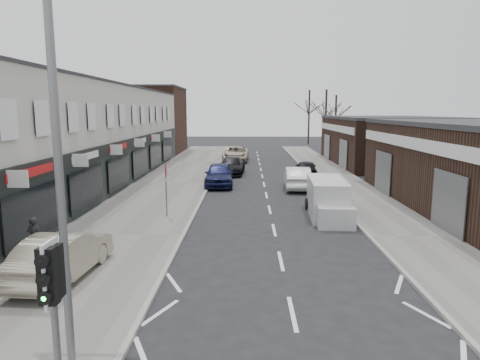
{
  "coord_description": "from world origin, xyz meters",
  "views": [
    {
      "loc": [
        -1.19,
        -8.59,
        5.3
      ],
      "look_at": [
        -1.49,
        7.98,
        2.6
      ],
      "focal_mm": 32.0,
      "sensor_mm": 36.0,
      "label": 1
    }
  ],
  "objects_px": {
    "traffic_light": "(52,288)",
    "white_van": "(328,199)",
    "pedestrian": "(35,238)",
    "parked_car_left_a": "(219,174)",
    "street_lamp": "(67,148)",
    "parked_car_right_b": "(306,169)",
    "parked_car_right_a": "(297,178)",
    "sedan_on_pavement": "(63,255)",
    "parked_car_left_c": "(236,154)",
    "warning_sign": "(167,175)",
    "parked_car_left_b": "(232,166)"
  },
  "relations": [
    {
      "from": "traffic_light",
      "to": "parked_car_left_a",
      "type": "relative_size",
      "value": 0.64
    },
    {
      "from": "sedan_on_pavement",
      "to": "warning_sign",
      "type": "bearing_deg",
      "value": -98.82
    },
    {
      "from": "pedestrian",
      "to": "parked_car_right_b",
      "type": "xyz_separation_m",
      "value": [
        12.19,
        19.69,
        -0.19
      ]
    },
    {
      "from": "street_lamp",
      "to": "parked_car_right_b",
      "type": "bearing_deg",
      "value": 73.02
    },
    {
      "from": "pedestrian",
      "to": "parked_car_left_b",
      "type": "xyz_separation_m",
      "value": [
        6.18,
        21.21,
        -0.17
      ]
    },
    {
      "from": "sedan_on_pavement",
      "to": "parked_car_left_c",
      "type": "xyz_separation_m",
      "value": [
        4.52,
        32.16,
        -0.07
      ]
    },
    {
      "from": "street_lamp",
      "to": "parked_car_right_b",
      "type": "relative_size",
      "value": 1.98
    },
    {
      "from": "white_van",
      "to": "traffic_light",
      "type": "bearing_deg",
      "value": -112.81
    },
    {
      "from": "parked_car_left_b",
      "to": "parked_car_right_b",
      "type": "bearing_deg",
      "value": -10.84
    },
    {
      "from": "parked_car_left_a",
      "to": "parked_car_right_a",
      "type": "height_order",
      "value": "parked_car_left_a"
    },
    {
      "from": "parked_car_left_c",
      "to": "white_van",
      "type": "bearing_deg",
      "value": -75.57
    },
    {
      "from": "white_van",
      "to": "pedestrian",
      "type": "xyz_separation_m",
      "value": [
        -11.52,
        -6.69,
        -0.02
      ]
    },
    {
      "from": "pedestrian",
      "to": "parked_car_right_b",
      "type": "height_order",
      "value": "pedestrian"
    },
    {
      "from": "white_van",
      "to": "sedan_on_pavement",
      "type": "distance_m",
      "value": 12.89
    },
    {
      "from": "traffic_light",
      "to": "parked_car_left_b",
      "type": "distance_m",
      "value": 29.14
    },
    {
      "from": "parked_car_left_a",
      "to": "parked_car_left_b",
      "type": "relative_size",
      "value": 0.98
    },
    {
      "from": "warning_sign",
      "to": "parked_car_right_a",
      "type": "height_order",
      "value": "warning_sign"
    },
    {
      "from": "traffic_light",
      "to": "sedan_on_pavement",
      "type": "distance_m",
      "value": 6.82
    },
    {
      "from": "sedan_on_pavement",
      "to": "parked_car_left_b",
      "type": "distance_m",
      "value": 23.34
    },
    {
      "from": "parked_car_left_b",
      "to": "parked_car_right_b",
      "type": "distance_m",
      "value": 6.2
    },
    {
      "from": "white_van",
      "to": "sedan_on_pavement",
      "type": "relative_size",
      "value": 1.13
    },
    {
      "from": "white_van",
      "to": "parked_car_right_a",
      "type": "bearing_deg",
      "value": 98.25
    },
    {
      "from": "parked_car_left_b",
      "to": "traffic_light",
      "type": "bearing_deg",
      "value": -90.35
    },
    {
      "from": "street_lamp",
      "to": "pedestrian",
      "type": "bearing_deg",
      "value": 122.26
    },
    {
      "from": "white_van",
      "to": "warning_sign",
      "type": "bearing_deg",
      "value": -172.85
    },
    {
      "from": "traffic_light",
      "to": "white_van",
      "type": "xyz_separation_m",
      "value": [
        7.22,
        14.5,
        -1.52
      ]
    },
    {
      "from": "warning_sign",
      "to": "parked_car_left_a",
      "type": "distance_m",
      "value": 9.64
    },
    {
      "from": "traffic_light",
      "to": "parked_car_right_b",
      "type": "height_order",
      "value": "traffic_light"
    },
    {
      "from": "white_van",
      "to": "sedan_on_pavement",
      "type": "xyz_separation_m",
      "value": [
        -9.79,
        -8.38,
        -0.05
      ]
    },
    {
      "from": "parked_car_left_a",
      "to": "sedan_on_pavement",
      "type": "bearing_deg",
      "value": -104.2
    },
    {
      "from": "sedan_on_pavement",
      "to": "parked_car_right_b",
      "type": "xyz_separation_m",
      "value": [
        10.47,
        21.39,
        -0.16
      ]
    },
    {
      "from": "white_van",
      "to": "pedestrian",
      "type": "bearing_deg",
      "value": -146.19
    },
    {
      "from": "traffic_light",
      "to": "parked_car_left_b",
      "type": "relative_size",
      "value": 0.63
    },
    {
      "from": "parked_car_right_a",
      "to": "sedan_on_pavement",
      "type": "bearing_deg",
      "value": 63.25
    },
    {
      "from": "traffic_light",
      "to": "white_van",
      "type": "height_order",
      "value": "traffic_light"
    },
    {
      "from": "warning_sign",
      "to": "white_van",
      "type": "relative_size",
      "value": 0.54
    },
    {
      "from": "sedan_on_pavement",
      "to": "pedestrian",
      "type": "height_order",
      "value": "pedestrian"
    },
    {
      "from": "traffic_light",
      "to": "sedan_on_pavement",
      "type": "relative_size",
      "value": 0.7
    },
    {
      "from": "parked_car_left_a",
      "to": "parked_car_left_b",
      "type": "bearing_deg",
      "value": 80.85
    },
    {
      "from": "pedestrian",
      "to": "parked_car_left_a",
      "type": "relative_size",
      "value": 0.31
    },
    {
      "from": "pedestrian",
      "to": "parked_car_right_b",
      "type": "relative_size",
      "value": 0.37
    },
    {
      "from": "traffic_light",
      "to": "sedan_on_pavement",
      "type": "xyz_separation_m",
      "value": [
        -2.57,
        6.12,
        -1.57
      ]
    },
    {
      "from": "parked_car_left_a",
      "to": "parked_car_right_b",
      "type": "bearing_deg",
      "value": 29.68
    },
    {
      "from": "warning_sign",
      "to": "parked_car_left_a",
      "type": "relative_size",
      "value": 0.56
    },
    {
      "from": "white_van",
      "to": "parked_car_left_c",
      "type": "distance_m",
      "value": 24.35
    },
    {
      "from": "street_lamp",
      "to": "parked_car_left_b",
      "type": "height_order",
      "value": "street_lamp"
    },
    {
      "from": "street_lamp",
      "to": "parked_car_right_b",
      "type": "distance_m",
      "value": 27.77
    },
    {
      "from": "pedestrian",
      "to": "parked_car_left_a",
      "type": "height_order",
      "value": "parked_car_left_a"
    },
    {
      "from": "sedan_on_pavement",
      "to": "pedestrian",
      "type": "xyz_separation_m",
      "value": [
        -1.72,
        1.7,
        0.03
      ]
    },
    {
      "from": "pedestrian",
      "to": "white_van",
      "type": "bearing_deg",
      "value": -140.12
    }
  ]
}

